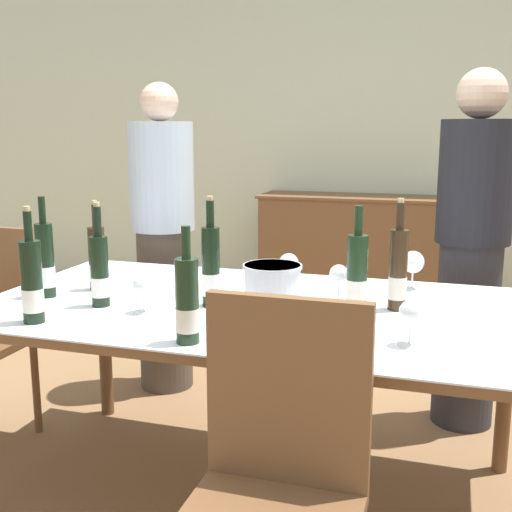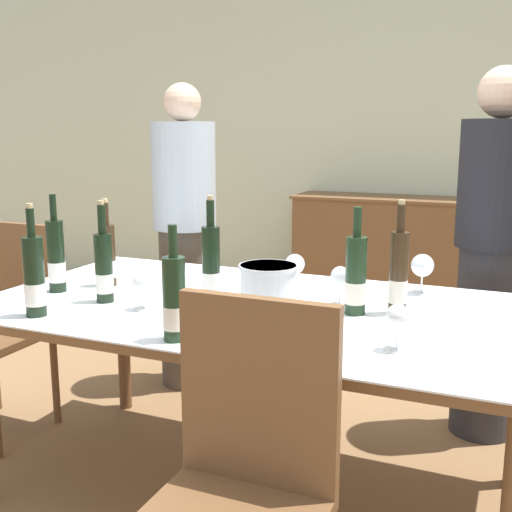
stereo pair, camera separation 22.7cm
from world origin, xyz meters
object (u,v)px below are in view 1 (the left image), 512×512
Objects in this scene: wine_glass_3 at (143,287)px; wine_glass_4 at (289,265)px; wine_glass_1 at (339,276)px; person_host at (163,240)px; wine_bottle_4 at (187,303)px; sideboard_cabinet at (359,255)px; wine_bottle_3 at (32,283)px; wine_bottle_5 at (100,272)px; wine_glass_0 at (411,314)px; wine_bottle_0 at (357,275)px; wine_bottle_7 at (211,268)px; ice_bucket at (272,289)px; wine_bottle_1 at (398,271)px; wine_bottle_6 at (97,260)px; dining_table at (256,321)px; chair_near_front at (276,474)px; wine_bottle_2 at (45,262)px; wine_glass_2 at (413,263)px; person_guest_left at (471,252)px.

wine_glass_4 is at bearing 50.06° from wine_glass_3.
person_host reaches higher than wine_glass_1.
wine_glass_4 is at bearing 80.17° from wine_bottle_4.
sideboard_cabinet is 3.10m from wine_bottle_3.
wine_glass_0 is at bearing -5.77° from wine_bottle_5.
wine_bottle_3 is 1.29m from person_host.
wine_bottle_7 is (-0.51, -0.09, 0.01)m from wine_bottle_0.
wine_bottle_1 is at bearing 26.87° from ice_bucket.
person_host is at bearing 97.62° from wine_bottle_6.
chair_near_front is at bearing -69.34° from dining_table.
wine_bottle_7 is at bearing 167.72° from ice_bucket.
wine_bottle_4 is 0.22× the size of person_host.
wine_bottle_6 is 0.41m from wine_glass_3.
wine_bottle_2 reaches higher than dining_table.
chair_near_front is at bearing -73.27° from ice_bucket.
wine_bottle_0 is 1.05× the size of wine_bottle_4.
wine_glass_3 is at bearing 175.11° from wine_glass_0.
wine_bottle_4 is at bearing -31.41° from wine_bottle_5.
wine_glass_4 is (-0.44, 0.17, -0.04)m from wine_bottle_1.
wine_bottle_5 is 2.42× the size of wine_glass_2.
wine_bottle_5 is 0.40m from wine_bottle_7.
wine_bottle_1 is 1.12× the size of wine_bottle_4.
ice_bucket is at bearing -153.13° from wine_bottle_1.
wine_bottle_3 is at bearing 176.10° from wine_bottle_4.
sideboard_cabinet is 2.68m from wine_bottle_7.
wine_glass_2 is at bearing 35.43° from wine_glass_3.
ice_bucket is at bearing -129.78° from wine_glass_2.
person_host is (-0.83, 0.60, -0.05)m from wine_glass_4.
person_host is at bearing 89.18° from wine_bottle_2.
wine_glass_4 is (0.69, 0.68, -0.03)m from wine_bottle_3.
wine_glass_4 is (-0.47, -0.14, -0.01)m from wine_glass_2.
wine_glass_3 is at bearing -36.90° from wine_bottle_6.
wine_bottle_6 is at bearing -104.70° from sideboard_cabinet.
wine_bottle_3 reaches higher than wine_glass_4.
wine_glass_3 is at bearing 35.29° from wine_bottle_3.
sideboard_cabinet is at bearing 79.09° from wine_bottle_5.
wine_bottle_1 is at bearing -108.33° from person_guest_left.
wine_bottle_2 is at bearing -167.30° from wine_glass_1.
chair_near_front is (-0.20, -0.86, -0.33)m from wine_bottle_1.
dining_table is at bearing 81.20° from wine_bottle_4.
wine_bottle_7 is at bearing -145.42° from wine_glass_2.
wine_glass_4 is 0.09× the size of person_host.
wine_bottle_7 is 2.56× the size of wine_glass_2.
sideboard_cabinet is 3.07m from wine_bottle_4.
sideboard_cabinet is 3.77× the size of wine_bottle_1.
person_guest_left is at bearing 0.45° from person_host.
wine_bottle_2 is at bearing -179.31° from ice_bucket.
wine_bottle_3 is (-0.99, -0.45, 0.00)m from wine_bottle_0.
person_host reaches higher than wine_glass_2.
chair_near_front is (0.29, -0.77, -0.13)m from dining_table.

